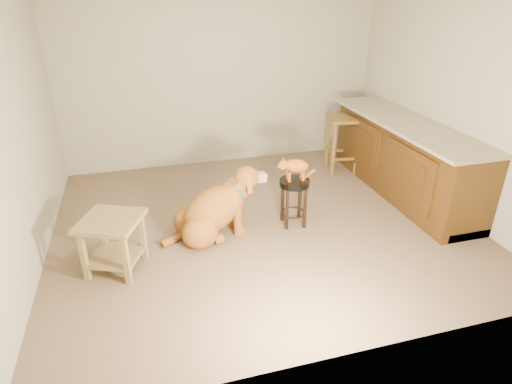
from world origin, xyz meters
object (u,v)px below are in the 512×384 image
object	(u,v)px
side_table	(113,236)
golden_retriever	(213,211)
padded_stool	(294,193)
tabby_kitten	(294,166)
wood_stool	(342,143)

from	to	relation	value
side_table	golden_retriever	world-z (taller)	golden_retriever
padded_stool	tabby_kitten	xyz separation A→B (m)	(-0.01, 0.00, 0.31)
padded_stool	tabby_kitten	bearing A→B (deg)	169.85
padded_stool	golden_retriever	xyz separation A→B (m)	(-0.90, -0.01, -0.09)
side_table	golden_retriever	bearing A→B (deg)	19.00
padded_stool	side_table	bearing A→B (deg)	-169.65
wood_stool	side_table	size ratio (longest dim) A/B	1.16
side_table	tabby_kitten	distance (m)	1.94
wood_stool	golden_retriever	xyz separation A→B (m)	(-2.09, -1.28, -0.12)
wood_stool	side_table	world-z (taller)	wood_stool
side_table	tabby_kitten	world-z (taller)	tabby_kitten
side_table	padded_stool	bearing A→B (deg)	10.35
padded_stool	tabby_kitten	world-z (taller)	tabby_kitten
golden_retriever	tabby_kitten	size ratio (longest dim) A/B	2.60
golden_retriever	wood_stool	bearing A→B (deg)	21.02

